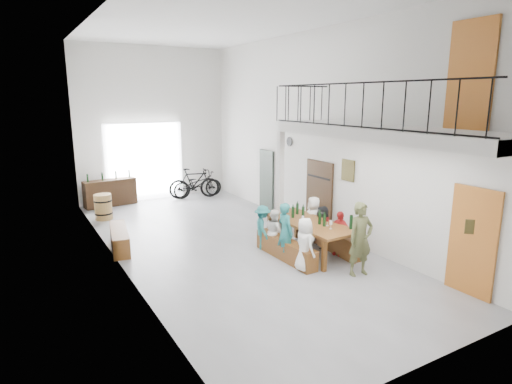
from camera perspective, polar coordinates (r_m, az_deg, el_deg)
floor at (r=11.18m, az=-3.73°, el=-6.89°), size 12.00×12.00×0.00m
room_walls at (r=10.54m, az=-4.01°, el=11.65°), size 12.00×12.00×12.00m
gateway_portal at (r=16.14m, az=-14.61°, el=3.89°), size 2.80×0.08×2.80m
right_wall_decor at (r=10.76m, az=13.72°, el=1.62°), size 0.07×8.28×5.07m
balcony at (r=9.21m, az=16.30°, el=7.37°), size 1.52×5.62×4.00m
tasting_table at (r=10.39m, az=7.11°, el=-4.38°), size 1.08×2.54×0.79m
bench_inner at (r=10.11m, az=3.95°, el=-7.62°), size 0.37×2.04×0.47m
bench_wall at (r=10.91m, az=9.74°, el=-6.15°), size 0.46×2.20×0.50m
tableware at (r=10.40m, az=7.01°, el=-3.01°), size 0.48×1.74×0.35m
side_bench at (r=11.28m, az=-17.74°, el=-5.96°), size 0.67×1.81×0.50m
oak_barrel at (r=14.04m, az=-19.70°, el=-1.88°), size 0.54×0.54×0.79m
serving_counter at (r=15.72m, az=-18.86°, el=-0.08°), size 1.80×0.71×0.92m
counter_bottles at (r=15.59m, az=-19.00°, el=2.07°), size 1.49×0.28×0.28m
guest_left_a at (r=9.37m, az=6.50°, el=-6.98°), size 0.42×0.61×1.19m
guest_left_b at (r=9.89m, az=3.93°, el=-5.32°), size 0.35×0.51×1.37m
guest_left_c at (r=10.41m, az=2.53°, el=-5.23°), size 0.50×0.59×1.08m
guest_left_d at (r=10.64m, az=0.87°, el=-4.73°), size 0.61×0.81×1.11m
guest_right_a at (r=10.42m, az=11.06°, el=-5.42°), size 0.42×0.68×1.09m
guest_right_b at (r=10.89m, az=8.81°, el=-4.57°), size 0.70×1.04×1.07m
guest_right_c at (r=11.24m, az=7.64°, el=-3.64°), size 0.57×0.69×1.21m
host_standing at (r=9.31m, az=13.76°, el=-6.11°), size 0.62×0.45×1.59m
potted_plant at (r=12.62m, az=5.55°, el=-3.75°), size 0.41×0.38×0.37m
bicycle_near at (r=16.27m, az=-7.78°, el=1.02°), size 1.92×0.75×0.99m
bicycle_far at (r=16.13m, az=-8.22°, el=1.17°), size 1.97×0.96×1.14m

